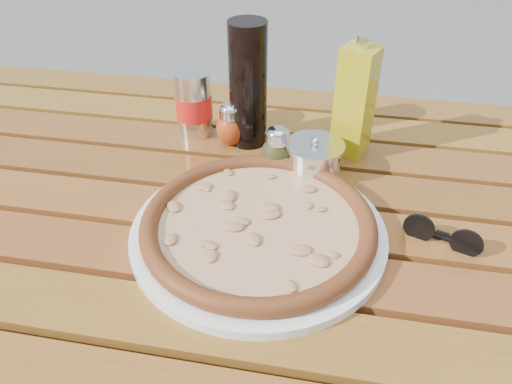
% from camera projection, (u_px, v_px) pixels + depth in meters
% --- Properties ---
extents(table, '(1.40, 0.90, 0.75)m').
position_uv_depth(table, '(254.00, 253.00, 0.79)').
color(table, '#33180B').
rests_on(table, ground).
extents(plate, '(0.41, 0.41, 0.01)m').
position_uv_depth(plate, '(258.00, 232.00, 0.71)').
color(plate, white).
rests_on(plate, table).
extents(pizza, '(0.42, 0.42, 0.03)m').
position_uv_depth(pizza, '(258.00, 224.00, 0.70)').
color(pizza, beige).
rests_on(pizza, plate).
extents(pepper_shaker, '(0.07, 0.07, 0.08)m').
position_uv_depth(pepper_shaker, '(231.00, 125.00, 0.89)').
color(pepper_shaker, '#C24416').
rests_on(pepper_shaker, table).
extents(oregano_shaker, '(0.07, 0.07, 0.08)m').
position_uv_depth(oregano_shaker, '(277.00, 150.00, 0.82)').
color(oregano_shaker, '#363A17').
rests_on(oregano_shaker, table).
extents(dark_bottle, '(0.07, 0.07, 0.22)m').
position_uv_depth(dark_bottle, '(248.00, 85.00, 0.86)').
color(dark_bottle, black).
rests_on(dark_bottle, table).
extents(soda_can, '(0.08, 0.08, 0.12)m').
position_uv_depth(soda_can, '(194.00, 104.00, 0.91)').
color(soda_can, silver).
rests_on(soda_can, table).
extents(olive_oil_cruet, '(0.07, 0.07, 0.21)m').
position_uv_depth(olive_oil_cruet, '(355.00, 102.00, 0.84)').
color(olive_oil_cruet, '#AE9D12').
rests_on(olive_oil_cruet, table).
extents(parmesan_tin, '(0.12, 0.12, 0.07)m').
position_uv_depth(parmesan_tin, '(314.00, 159.00, 0.82)').
color(parmesan_tin, silver).
rests_on(parmesan_tin, table).
extents(sunglasses, '(0.11, 0.05, 0.04)m').
position_uv_depth(sunglasses, '(442.00, 236.00, 0.69)').
color(sunglasses, black).
rests_on(sunglasses, table).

